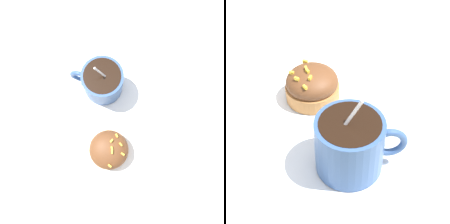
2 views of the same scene
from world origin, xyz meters
TOP-DOWN VIEW (x-y plane):
  - ground_plane at (0.00, 0.00)m, footprint 3.00×3.00m
  - paper_napkin at (0.00, 0.00)m, footprint 0.33×0.34m
  - coffee_cup at (-0.07, -0.01)m, footprint 0.08×0.11m
  - frosted_pastry at (0.07, -0.01)m, footprint 0.08×0.08m

SIDE VIEW (x-z plane):
  - ground_plane at x=0.00m, z-range 0.00..0.00m
  - paper_napkin at x=0.00m, z-range 0.00..0.00m
  - frosted_pastry at x=0.07m, z-range 0.00..0.05m
  - coffee_cup at x=-0.07m, z-range -0.01..0.10m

